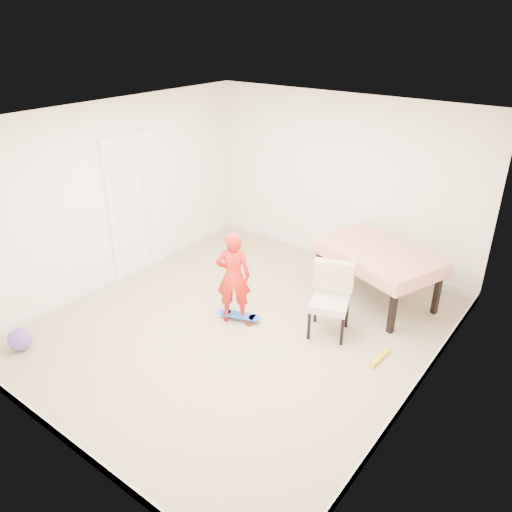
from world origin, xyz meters
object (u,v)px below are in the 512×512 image
Objects in this scene: balloon at (20,339)px; child at (233,279)px; dining_table at (376,275)px; skateboard at (240,317)px; dining_chair at (330,301)px.

child is at bearing 51.72° from balloon.
dining_table is 1.96m from skateboard.
dining_chair is at bearing 42.46° from balloon.
balloon reaches higher than skateboard.
balloon is (-2.82, -3.61, -0.24)m from dining_table.
skateboard is at bearing -106.20° from dining_table.
dining_chair is at bearing 167.51° from child.
child is (-1.22, -1.58, 0.22)m from dining_table.
dining_table reaches higher than skateboard.
dining_table is 1.12m from dining_chair.
balloon is at bearing -157.14° from dining_chair.
dining_table is at bearing 35.96° from skateboard.
dining_chair reaches higher than balloon.
dining_chair reaches higher than skateboard.
dining_table is 2.01m from child.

